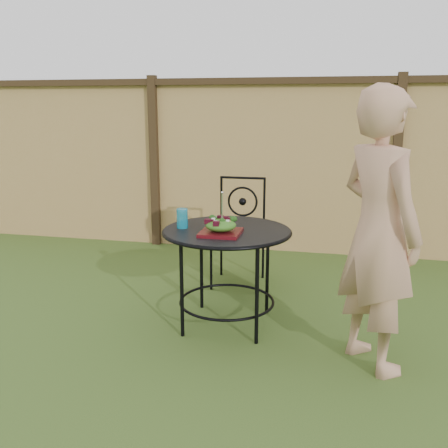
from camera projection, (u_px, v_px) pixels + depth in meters
name	position (u px, v px, depth m)	size (l,w,h in m)	color
ground	(227.00, 334.00, 3.54)	(60.00, 60.00, 0.00)	#284817
fence	(269.00, 165.00, 5.40)	(8.00, 0.12, 1.90)	#DFB26E
patio_table	(227.00, 248.00, 3.57)	(0.92, 0.92, 0.72)	black
patio_chair	(239.00, 228.00, 4.48)	(0.46, 0.46, 0.95)	black
diner	(379.00, 232.00, 2.96)	(0.62, 0.41, 1.70)	tan
salad_plate	(221.00, 233.00, 3.40)	(0.27, 0.27, 0.02)	#3C080E
salad	(221.00, 225.00, 3.39)	(0.21, 0.21, 0.08)	#235614
fork	(222.00, 207.00, 3.35)	(0.01, 0.01, 0.18)	silver
drinking_glass	(182.00, 218.00, 3.57)	(0.08, 0.08, 0.14)	#0E83A6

